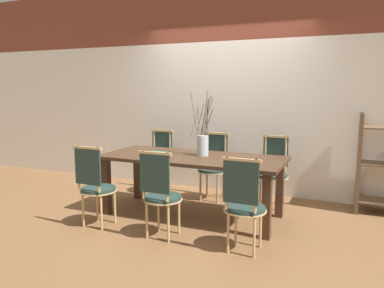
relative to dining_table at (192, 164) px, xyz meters
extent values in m
plane|color=brown|center=(0.00, 0.00, -0.65)|extent=(16.00, 16.00, 0.00)
cube|color=silver|center=(0.00, 1.31, 0.48)|extent=(12.00, 0.06, 2.26)
cube|color=brown|center=(0.00, 1.31, 2.08)|extent=(12.00, 0.06, 0.94)
cube|color=#422B1C|center=(0.00, 0.00, 0.08)|extent=(2.23, 0.96, 0.04)
cube|color=#422B1C|center=(-1.01, -0.37, -0.30)|extent=(0.09, 0.09, 0.71)
cube|color=#422B1C|center=(1.01, -0.37, -0.30)|extent=(0.09, 0.09, 0.71)
cube|color=#422B1C|center=(-1.01, 0.37, -0.30)|extent=(0.09, 0.09, 0.71)
cube|color=#422B1C|center=(1.01, 0.37, -0.30)|extent=(0.09, 0.09, 0.71)
cylinder|color=#233833|center=(-0.85, -0.74, -0.22)|extent=(0.39, 0.39, 0.04)
cylinder|color=tan|center=(-0.85, -0.74, -0.24)|extent=(0.41, 0.41, 0.01)
cylinder|color=tan|center=(-0.98, -0.61, -0.44)|extent=(0.03, 0.03, 0.41)
cylinder|color=tan|center=(-0.72, -0.61, -0.44)|extent=(0.03, 0.03, 0.41)
cylinder|color=tan|center=(-0.98, -0.86, -0.44)|extent=(0.03, 0.03, 0.41)
cylinder|color=tan|center=(-0.72, -0.86, -0.44)|extent=(0.03, 0.03, 0.41)
cylinder|color=tan|center=(-0.99, -0.90, 0.05)|extent=(0.03, 0.03, 0.50)
cylinder|color=tan|center=(-0.71, -0.90, 0.05)|extent=(0.03, 0.03, 0.50)
cube|color=#233833|center=(-0.85, -0.91, 0.07)|extent=(0.33, 0.02, 0.40)
cube|color=tan|center=(-0.85, -0.90, 0.28)|extent=(0.37, 0.03, 0.03)
cylinder|color=#233833|center=(-0.02, -0.74, -0.22)|extent=(0.39, 0.39, 0.04)
cylinder|color=tan|center=(-0.02, -0.74, -0.24)|extent=(0.41, 0.41, 0.01)
cylinder|color=tan|center=(-0.14, -0.61, -0.44)|extent=(0.03, 0.03, 0.41)
cylinder|color=tan|center=(0.11, -0.61, -0.44)|extent=(0.03, 0.03, 0.41)
cylinder|color=tan|center=(-0.14, -0.86, -0.44)|extent=(0.03, 0.03, 0.41)
cylinder|color=tan|center=(0.11, -0.86, -0.44)|extent=(0.03, 0.03, 0.41)
cylinder|color=tan|center=(-0.15, -0.90, 0.05)|extent=(0.03, 0.03, 0.50)
cylinder|color=tan|center=(0.12, -0.90, 0.05)|extent=(0.03, 0.03, 0.50)
cube|color=#233833|center=(-0.02, -0.91, 0.07)|extent=(0.33, 0.02, 0.40)
cube|color=tan|center=(-0.02, -0.90, 0.28)|extent=(0.37, 0.03, 0.03)
cylinder|color=#233833|center=(0.88, -0.74, -0.22)|extent=(0.39, 0.39, 0.04)
cylinder|color=tan|center=(0.88, -0.74, -0.24)|extent=(0.41, 0.41, 0.01)
cylinder|color=tan|center=(0.75, -0.61, -0.44)|extent=(0.03, 0.03, 0.41)
cylinder|color=tan|center=(1.00, -0.61, -0.44)|extent=(0.03, 0.03, 0.41)
cylinder|color=tan|center=(0.75, -0.86, -0.44)|extent=(0.03, 0.03, 0.41)
cylinder|color=tan|center=(1.00, -0.86, -0.44)|extent=(0.03, 0.03, 0.41)
cylinder|color=tan|center=(0.74, -0.90, 0.05)|extent=(0.03, 0.03, 0.50)
cylinder|color=tan|center=(1.01, -0.90, 0.05)|extent=(0.03, 0.03, 0.50)
cube|color=#233833|center=(0.88, -0.91, 0.07)|extent=(0.33, 0.02, 0.40)
cube|color=tan|center=(0.88, -0.90, 0.28)|extent=(0.37, 0.03, 0.03)
cylinder|color=#233833|center=(-0.89, 0.74, -0.22)|extent=(0.39, 0.39, 0.04)
cylinder|color=tan|center=(-0.89, 0.74, -0.24)|extent=(0.41, 0.41, 0.01)
cylinder|color=tan|center=(-0.77, 0.61, -0.44)|extent=(0.03, 0.03, 0.41)
cylinder|color=tan|center=(-1.02, 0.61, -0.44)|extent=(0.03, 0.03, 0.41)
cylinder|color=tan|center=(-0.77, 0.86, -0.44)|extent=(0.03, 0.03, 0.41)
cylinder|color=tan|center=(-1.02, 0.86, -0.44)|extent=(0.03, 0.03, 0.41)
cylinder|color=tan|center=(-0.76, 0.90, 0.05)|extent=(0.03, 0.03, 0.50)
cylinder|color=tan|center=(-1.03, 0.90, 0.05)|extent=(0.03, 0.03, 0.50)
cube|color=#233833|center=(-0.89, 0.91, 0.07)|extent=(0.33, 0.02, 0.40)
cube|color=tan|center=(-0.89, 0.90, 0.28)|extent=(0.37, 0.03, 0.03)
cylinder|color=#233833|center=(-0.01, 0.74, -0.22)|extent=(0.39, 0.39, 0.04)
cylinder|color=tan|center=(-0.01, 0.74, -0.24)|extent=(0.41, 0.41, 0.01)
cylinder|color=tan|center=(0.12, 0.61, -0.44)|extent=(0.03, 0.03, 0.41)
cylinder|color=tan|center=(-0.13, 0.61, -0.44)|extent=(0.03, 0.03, 0.41)
cylinder|color=tan|center=(0.12, 0.86, -0.44)|extent=(0.03, 0.03, 0.41)
cylinder|color=tan|center=(-0.13, 0.86, -0.44)|extent=(0.03, 0.03, 0.41)
cylinder|color=tan|center=(0.13, 0.90, 0.05)|extent=(0.03, 0.03, 0.50)
cylinder|color=tan|center=(-0.14, 0.90, 0.05)|extent=(0.03, 0.03, 0.50)
cube|color=#233833|center=(-0.01, 0.91, 0.07)|extent=(0.33, 0.02, 0.40)
cube|color=tan|center=(-0.01, 0.90, 0.28)|extent=(0.37, 0.03, 0.03)
cylinder|color=#233833|center=(0.84, 0.74, -0.22)|extent=(0.39, 0.39, 0.04)
cylinder|color=tan|center=(0.84, 0.74, -0.24)|extent=(0.41, 0.41, 0.01)
cylinder|color=tan|center=(0.97, 0.61, -0.44)|extent=(0.03, 0.03, 0.41)
cylinder|color=tan|center=(0.72, 0.61, -0.44)|extent=(0.03, 0.03, 0.41)
cylinder|color=tan|center=(0.97, 0.86, -0.44)|extent=(0.03, 0.03, 0.41)
cylinder|color=tan|center=(0.72, 0.86, -0.44)|extent=(0.03, 0.03, 0.41)
cylinder|color=tan|center=(0.98, 0.90, 0.05)|extent=(0.03, 0.03, 0.50)
cylinder|color=tan|center=(0.71, 0.90, 0.05)|extent=(0.03, 0.03, 0.50)
cube|color=#233833|center=(0.84, 0.91, 0.07)|extent=(0.33, 0.02, 0.40)
cube|color=tan|center=(0.84, 0.90, 0.28)|extent=(0.37, 0.03, 0.03)
cylinder|color=#B2BCC1|center=(0.10, 0.09, 0.22)|extent=(0.15, 0.15, 0.25)
cylinder|color=brown|center=(0.06, 0.06, 0.52)|extent=(0.07, 0.10, 0.35)
cylinder|color=brown|center=(0.13, 0.17, 0.58)|extent=(0.17, 0.07, 0.46)
cylinder|color=brown|center=(0.11, 0.16, 0.59)|extent=(0.16, 0.03, 0.50)
cylinder|color=brown|center=(0.11, 0.13, 0.58)|extent=(0.09, 0.02, 0.47)
cylinder|color=brown|center=(0.16, 0.10, 0.62)|extent=(0.04, 0.11, 0.55)
cylinder|color=brown|center=(0.00, 0.09, 0.53)|extent=(0.02, 0.21, 0.38)
cylinder|color=brown|center=(0.03, 0.00, 0.61)|extent=(0.17, 0.16, 0.54)
cylinder|color=brown|center=(0.15, 0.12, 0.58)|extent=(0.09, 0.10, 0.46)
cylinder|color=brown|center=(0.14, 0.12, 0.53)|extent=(0.09, 0.09, 0.37)
cylinder|color=brown|center=(0.15, 0.16, 0.51)|extent=(0.16, 0.10, 0.33)
cylinder|color=brown|center=(0.06, 0.12, 0.54)|extent=(0.07, 0.11, 0.39)
cube|color=beige|center=(-0.43, -0.10, 0.11)|extent=(0.25, 0.18, 0.02)
cube|color=#1E6B4C|center=(-0.42, -0.10, 0.13)|extent=(0.22, 0.15, 0.02)
cube|color=brown|center=(1.88, 0.86, -0.02)|extent=(0.04, 0.04, 1.26)
cube|color=brown|center=(1.88, 1.22, -0.02)|extent=(0.04, 0.04, 1.26)
camera|label=1|loc=(1.79, -4.13, 0.92)|focal=35.00mm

